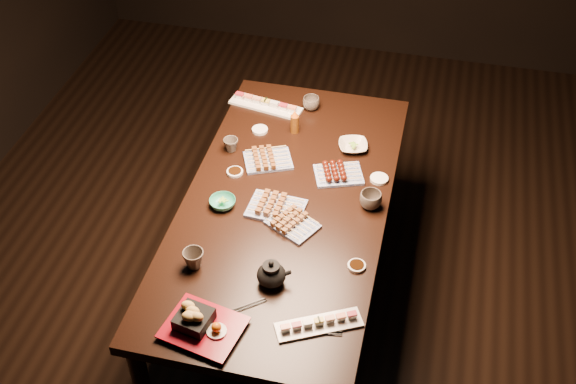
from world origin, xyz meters
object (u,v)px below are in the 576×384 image
object	(u,v)px
teacup_far_left	(231,145)
dining_table	(286,260)
yakitori_plate_left	(268,157)
condiment_bottle	(295,121)
teacup_near_left	(194,259)
teacup_far_right	(311,103)
sushi_platter_far	(266,103)
yakitori_plate_center	(276,205)
teapot	(271,272)
sushi_platter_near	(319,323)
edamame_bowl_cream	(353,146)
tempura_tray	(203,322)
edamame_bowl_green	(223,203)
yakitori_plate_right	(293,221)
teacup_mid_right	(371,200)

from	to	relation	value
teacup_far_left	dining_table	bearing A→B (deg)	-41.30
yakitori_plate_left	condiment_bottle	world-z (taller)	condiment_bottle
teacup_near_left	teacup_far_right	xyz separation A→B (m)	(0.24, 1.17, -0.01)
dining_table	yakitori_plate_left	distance (m)	0.50
sushi_platter_far	condiment_bottle	size ratio (longest dim) A/B	2.96
yakitori_plate_center	teapot	xyz separation A→B (m)	(0.08, -0.41, 0.03)
sushi_platter_near	teacup_far_left	bearing A→B (deg)	96.69
yakitori_plate_left	teapot	world-z (taller)	teapot
edamame_bowl_cream	tempura_tray	distance (m)	1.25
tempura_tray	teapot	size ratio (longest dim) A/B	2.06
tempura_tray	edamame_bowl_cream	bearing A→B (deg)	84.55
sushi_platter_near	edamame_bowl_green	size ratio (longest dim) A/B	2.82
sushi_platter_far	yakitori_plate_right	xyz separation A→B (m)	(0.33, -0.82, 0.00)
yakitori_plate_right	yakitori_plate_left	bearing A→B (deg)	146.85
sushi_platter_far	yakitori_plate_left	bearing A→B (deg)	116.37
tempura_tray	teacup_mid_right	size ratio (longest dim) A/B	2.89
yakitori_plate_right	condiment_bottle	bearing A→B (deg)	130.76
sushi_platter_near	yakitori_plate_right	xyz separation A→B (m)	(-0.22, 0.50, 0.01)
edamame_bowl_green	teapot	xyz separation A→B (m)	(0.32, -0.38, 0.04)
dining_table	sushi_platter_near	world-z (taller)	sushi_platter_near
tempura_tray	teapot	world-z (taller)	teapot
yakitori_plate_right	edamame_bowl_cream	world-z (taller)	yakitori_plate_right
edamame_bowl_cream	teacup_near_left	world-z (taller)	teacup_near_left
tempura_tray	yakitori_plate_left	bearing A→B (deg)	102.15
sushi_platter_near	dining_table	bearing A→B (deg)	86.91
edamame_bowl_green	tempura_tray	xyz separation A→B (m)	(0.13, -0.67, 0.03)
edamame_bowl_cream	teacup_far_left	bearing A→B (deg)	-165.62
edamame_bowl_cream	teacup_far_right	bearing A→B (deg)	133.76
tempura_tray	teacup_far_left	xyz separation A→B (m)	(-0.21, 1.05, -0.02)
dining_table	tempura_tray	size ratio (longest dim) A/B	6.34
dining_table	yakitori_plate_right	xyz separation A→B (m)	(0.06, -0.13, 0.40)
yakitori_plate_center	edamame_bowl_cream	bearing A→B (deg)	66.47
edamame_bowl_green	teacup_mid_right	xyz separation A→B (m)	(0.64, 0.15, 0.02)
tempura_tray	edamame_bowl_green	bearing A→B (deg)	112.63
teacup_mid_right	teacup_far_right	size ratio (longest dim) A/B	1.13
tempura_tray	teacup_mid_right	distance (m)	0.95
sushi_platter_near	teacup_far_right	world-z (taller)	teacup_far_right
sushi_platter_far	yakitori_plate_center	xyz separation A→B (m)	(0.24, -0.74, 0.01)
sushi_platter_far	teacup_far_left	bearing A→B (deg)	89.81
teacup_far_left	condiment_bottle	bearing A→B (deg)	38.86
yakitori_plate_center	tempura_tray	size ratio (longest dim) A/B	0.86
edamame_bowl_cream	teacup_far_left	world-z (taller)	teacup_far_left
teacup_near_left	teacup_mid_right	world-z (taller)	teacup_near_left
tempura_tray	condiment_bottle	distance (m)	1.26
teacup_far_right	sushi_platter_near	bearing A→B (deg)	-76.82
sushi_platter_far	teacup_mid_right	bearing A→B (deg)	146.12
teacup_far_left	teapot	distance (m)	0.86
dining_table	tempura_tray	distance (m)	0.87
yakitori_plate_right	tempura_tray	size ratio (longest dim) A/B	0.72
dining_table	condiment_bottle	bearing A→B (deg)	96.36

